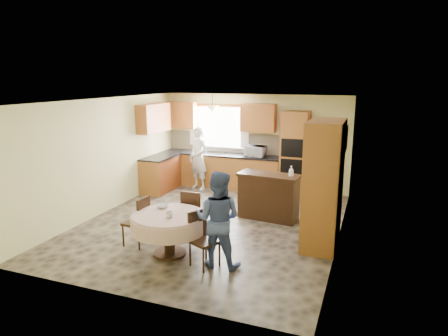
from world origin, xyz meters
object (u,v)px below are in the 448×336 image
sideboard (268,198)px  chair_back (192,212)px  chair_right (202,235)px  person_dining (218,219)px  cupboard (324,184)px  oven_tower (295,154)px  person_sink (199,158)px  dining_table (169,223)px  chair_left (139,219)px

sideboard → chair_back: bearing=-119.2°
chair_right → person_dining: 0.38m
cupboard → chair_right: cupboard is taller
oven_tower → person_sink: size_ratio=1.26×
oven_tower → person_dining: (-0.35, -4.36, -0.29)m
cupboard → person_sink: size_ratio=1.33×
dining_table → cupboard: bearing=29.7°
sideboard → chair_left: size_ratio=1.43×
chair_right → person_sink: size_ratio=0.53×
cupboard → chair_right: bearing=-138.5°
chair_left → person_dining: bearing=84.0°
sideboard → chair_left: sideboard is taller
chair_right → sideboard: bearing=16.1°
sideboard → dining_table: 2.56m
person_dining → person_sink: bearing=-65.3°
chair_left → person_dining: 1.62m
cupboard → dining_table: size_ratio=1.77×
sideboard → chair_right: (-0.45, -2.45, 0.04)m
cupboard → dining_table: bearing=-150.3°
oven_tower → chair_left: bearing=-115.0°
person_sink → sideboard: bearing=-11.4°
dining_table → person_dining: (0.91, -0.08, 0.22)m
person_dining → chair_back: bearing=-49.5°
oven_tower → person_sink: bearing=-171.0°
chair_left → oven_tower: bearing=157.1°
cupboard → chair_left: cupboard is taller
cupboard → dining_table: 2.74m
oven_tower → cupboard: bearing=-70.1°
oven_tower → person_sink: oven_tower is taller
dining_table → chair_right: (0.66, -0.15, -0.06)m
dining_table → chair_left: 0.69m
dining_table → chair_left: chair_left is taller
sideboard → chair_right: 2.49m
oven_tower → cupboard: cupboard is taller
dining_table → chair_right: size_ratio=1.42×
person_sink → person_dining: person_sink is taller
oven_tower → chair_left: oven_tower is taller
dining_table → chair_right: chair_right is taller
sideboard → cupboard: 1.69m
chair_left → person_sink: person_sink is taller
sideboard → person_sink: person_sink is taller
person_sink → chair_left: bearing=-58.8°
chair_right → oven_tower: bearing=18.8°
sideboard → dining_table: size_ratio=1.01×
person_dining → cupboard: bearing=-138.6°
dining_table → chair_back: (0.05, 0.82, -0.05)m
chair_back → chair_right: chair_back is taller
chair_back → person_dining: (0.86, -0.90, 0.27)m
oven_tower → cupboard: size_ratio=0.95×
oven_tower → chair_back: 3.71m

